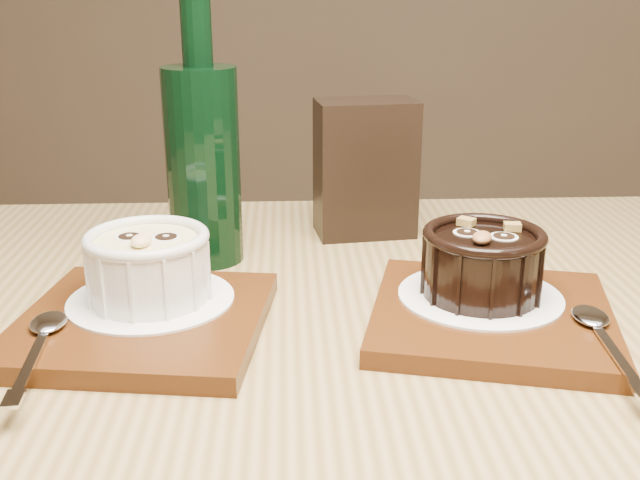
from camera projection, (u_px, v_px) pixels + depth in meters
The scene contains 11 objects.
table at pixel (327, 466), 0.56m from camera, with size 1.27×0.91×0.75m.
tray_left at pixel (143, 322), 0.57m from camera, with size 0.18×0.18×0.01m, color #4E260D.
doily_left at pixel (151, 299), 0.59m from camera, with size 0.13×0.13×0.00m, color white.
ramekin_white at pixel (148, 263), 0.58m from camera, with size 0.10×0.10×0.06m.
spoon_left at pixel (38, 344), 0.51m from camera, with size 0.03×0.13×0.01m, color silver, non-canonical shape.
tray_right at pixel (491, 316), 0.58m from camera, with size 0.18×0.18×0.01m, color #4E260D.
doily_right at pixel (480, 296), 0.60m from camera, with size 0.13×0.13×0.00m, color white.
ramekin_dark at pixel (483, 260), 0.59m from camera, with size 0.10×0.10×0.06m.
spoon_right at pixel (605, 337), 0.52m from camera, with size 0.03×0.13×0.01m, color silver, non-canonical shape.
condiment_stand at pixel (365, 168), 0.77m from camera, with size 0.10×0.06×0.14m, color black.
green_bottle at pixel (203, 158), 0.69m from camera, with size 0.07×0.07×0.26m.
Camera 1 is at (-0.19, -0.61, 1.00)m, focal length 42.00 mm.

